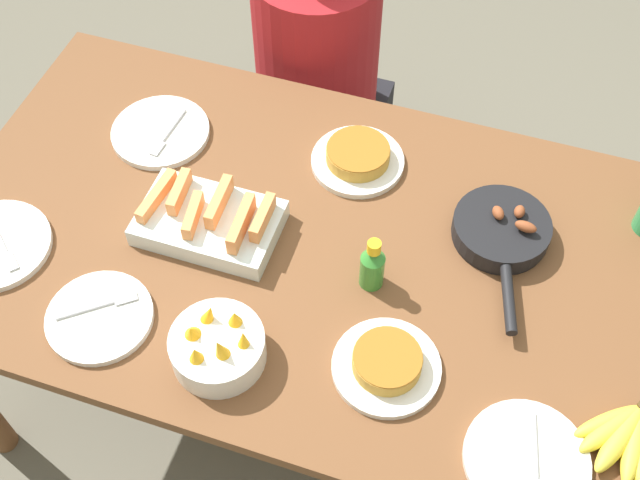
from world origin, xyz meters
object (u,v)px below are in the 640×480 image
(frittata_plate_side, at_px, (387,364))
(hot_sauce_bottle, at_px, (372,266))
(melon_tray, at_px, (210,220))
(empty_plate_far_left, at_px, (100,317))
(frittata_plate_center, at_px, (358,157))
(person_figure, at_px, (317,97))
(skillet, at_px, (502,231))
(fruit_bowl_mango, at_px, (218,347))
(banana_bunch, at_px, (623,435))
(empty_plate_near_front, at_px, (527,460))
(empty_plate_far_right, at_px, (161,132))

(frittata_plate_side, relative_size, hot_sauce_bottle, 1.55)
(melon_tray, bearing_deg, empty_plate_far_left, -113.78)
(frittata_plate_center, bearing_deg, person_figure, 119.57)
(melon_tray, relative_size, skillet, 0.83)
(hot_sauce_bottle, bearing_deg, person_figure, 116.42)
(fruit_bowl_mango, xyz_separation_m, hot_sauce_bottle, (0.24, 0.27, 0.02))
(frittata_plate_center, xyz_separation_m, person_figure, (-0.25, 0.45, -0.29))
(banana_bunch, height_order, frittata_plate_center, frittata_plate_center)
(empty_plate_near_front, height_order, person_figure, person_figure)
(skillet, xyz_separation_m, frittata_plate_side, (-0.16, -0.39, -0.01))
(frittata_plate_center, height_order, hot_sauce_bottle, hot_sauce_bottle)
(melon_tray, relative_size, empty_plate_near_front, 1.32)
(person_figure, bearing_deg, banana_bunch, -45.85)
(empty_plate_far_left, relative_size, empty_plate_far_right, 0.93)
(empty_plate_near_front, xyz_separation_m, empty_plate_far_right, (-1.01, 0.55, -0.00))
(empty_plate_near_front, xyz_separation_m, person_figure, (-0.77, 1.06, -0.27))
(empty_plate_near_front, distance_m, hot_sauce_bottle, 0.49)
(banana_bunch, xyz_separation_m, melon_tray, (-0.94, 0.22, 0.01))
(banana_bunch, bearing_deg, person_figure, 134.15)
(skillet, distance_m, hot_sauce_bottle, 0.32)
(skillet, relative_size, empty_plate_far_left, 1.67)
(skillet, height_order, fruit_bowl_mango, fruit_bowl_mango)
(empty_plate_far_right, bearing_deg, person_figure, 64.89)
(empty_plate_near_front, bearing_deg, hot_sauce_bottle, 142.81)
(empty_plate_far_left, xyz_separation_m, fruit_bowl_mango, (0.27, -0.00, 0.03))
(empty_plate_near_front, relative_size, fruit_bowl_mango, 1.23)
(banana_bunch, height_order, empty_plate_far_right, banana_bunch)
(frittata_plate_side, bearing_deg, banana_bunch, -0.29)
(empty_plate_far_left, distance_m, fruit_bowl_mango, 0.27)
(skillet, distance_m, person_figure, 0.89)
(frittata_plate_center, distance_m, person_figure, 0.59)
(banana_bunch, bearing_deg, empty_plate_near_front, -148.62)
(frittata_plate_side, bearing_deg, frittata_plate_center, 112.76)
(empty_plate_far_left, xyz_separation_m, empty_plate_far_right, (-0.11, 0.53, -0.00))
(banana_bunch, relative_size, fruit_bowl_mango, 0.95)
(empty_plate_far_right, bearing_deg, hot_sauce_bottle, -22.48)
(frittata_plate_side, relative_size, empty_plate_far_left, 0.98)
(frittata_plate_side, xyz_separation_m, empty_plate_far_left, (-0.60, -0.08, -0.01))
(skillet, distance_m, frittata_plate_side, 0.42)
(frittata_plate_center, distance_m, empty_plate_near_front, 0.80)
(banana_bunch, relative_size, empty_plate_near_front, 0.77)
(fruit_bowl_mango, distance_m, hot_sauce_bottle, 0.36)
(skillet, bearing_deg, frittata_plate_side, -36.45)
(person_figure, bearing_deg, frittata_plate_side, -63.96)
(skillet, relative_size, frittata_plate_side, 1.70)
(empty_plate_near_front, xyz_separation_m, hot_sauce_bottle, (-0.39, 0.29, 0.05))
(melon_tray, bearing_deg, frittata_plate_center, 48.79)
(empty_plate_far_right, xyz_separation_m, person_figure, (0.24, 0.51, -0.27))
(empty_plate_near_front, bearing_deg, skillet, 106.28)
(banana_bunch, relative_size, hot_sauce_bottle, 1.29)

